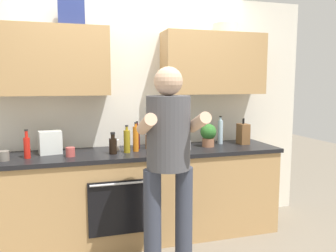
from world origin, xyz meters
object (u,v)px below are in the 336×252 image
(bottle_juice, at_px, (136,139))
(mixing_bowl, at_px, (179,145))
(knife_block, at_px, (243,134))
(bottle_wine, at_px, (137,138))
(cup_stoneware, at_px, (4,156))
(bottle_oil, at_px, (127,141))
(potted_herb, at_px, (208,134))
(cup_ceramic, at_px, (70,152))
(bottle_soy, at_px, (113,145))
(person_standing, at_px, (169,156))
(cup_coffee, at_px, (115,145))
(grocery_bag_produce, at_px, (50,142))
(bottle_syrup, at_px, (148,141))
(bottle_water, at_px, (220,132))
(bottle_hotsauce, at_px, (27,147))

(bottle_juice, bearing_deg, mixing_bowl, -5.46)
(knife_block, bearing_deg, bottle_wine, 176.99)
(cup_stoneware, height_order, mixing_bowl, mixing_bowl)
(bottle_oil, xyz_separation_m, bottle_juice, (0.09, 0.04, 0.01))
(cup_stoneware, relative_size, mixing_bowl, 0.36)
(mixing_bowl, bearing_deg, potted_herb, 11.33)
(bottle_juice, bearing_deg, cup_ceramic, -173.85)
(potted_herb, bearing_deg, mixing_bowl, -168.67)
(mixing_bowl, relative_size, potted_herb, 1.01)
(bottle_soy, bearing_deg, bottle_wine, 36.02)
(cup_stoneware, bearing_deg, potted_herb, 3.41)
(person_standing, height_order, bottle_oil, person_standing)
(cup_coffee, bearing_deg, grocery_bag_produce, 178.32)
(cup_ceramic, bearing_deg, person_standing, -43.60)
(bottle_soy, xyz_separation_m, cup_stoneware, (-0.94, -0.02, -0.04))
(bottle_syrup, height_order, cup_stoneware, bottle_syrup)
(bottle_water, distance_m, bottle_syrup, 0.83)
(bottle_water, height_order, bottle_syrup, bottle_water)
(bottle_water, relative_size, bottle_oil, 1.15)
(cup_ceramic, bearing_deg, bottle_oil, 3.10)
(person_standing, height_order, bottle_syrup, person_standing)
(person_standing, distance_m, cup_stoneware, 1.45)
(bottle_syrup, height_order, bottle_oil, bottle_oil)
(bottle_wine, distance_m, bottle_juice, 0.14)
(bottle_oil, relative_size, knife_block, 0.94)
(bottle_hotsauce, distance_m, bottle_juice, 0.99)
(person_standing, bearing_deg, bottle_hotsauce, 146.62)
(bottle_syrup, xyz_separation_m, bottle_juice, (-0.15, -0.10, 0.04))
(bottle_hotsauce, bearing_deg, bottle_oil, -0.05)
(bottle_water, relative_size, cup_coffee, 2.84)
(person_standing, height_order, mixing_bowl, person_standing)
(mixing_bowl, bearing_deg, cup_ceramic, -178.59)
(cup_ceramic, height_order, grocery_bag_produce, grocery_bag_produce)
(bottle_water, distance_m, potted_herb, 0.23)
(bottle_wine, distance_m, bottle_soy, 0.34)
(cup_coffee, bearing_deg, bottle_juice, -26.69)
(person_standing, bearing_deg, cup_coffee, 109.24)
(bottle_juice, distance_m, potted_herb, 0.78)
(cup_stoneware, relative_size, potted_herb, 0.36)
(bottle_hotsauce, relative_size, cup_coffee, 2.41)
(bottle_syrup, bearing_deg, mixing_bowl, -25.92)
(bottle_juice, height_order, cup_ceramic, bottle_juice)
(person_standing, height_order, bottle_wine, person_standing)
(grocery_bag_produce, bearing_deg, bottle_water, 1.15)
(bottle_juice, height_order, knife_block, bottle_juice)
(bottle_wine, distance_m, mixing_bowl, 0.43)
(bottle_hotsauce, relative_size, mixing_bowl, 1.06)
(cup_ceramic, distance_m, cup_coffee, 0.46)
(person_standing, height_order, bottle_soy, person_standing)
(bottle_oil, distance_m, bottle_soy, 0.14)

